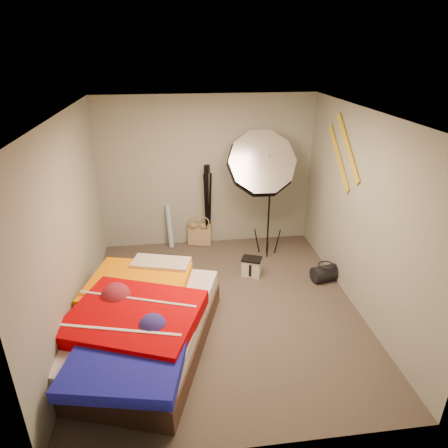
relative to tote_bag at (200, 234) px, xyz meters
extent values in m
plane|color=brown|center=(0.15, -1.90, -0.19)|extent=(4.00, 4.00, 0.00)
plane|color=silver|center=(0.15, -1.90, 2.31)|extent=(4.00, 4.00, 0.00)
plane|color=#999E8F|center=(0.15, 0.10, 1.06)|extent=(3.50, 0.00, 3.50)
plane|color=#999E8F|center=(0.15, -3.90, 1.06)|extent=(3.50, 0.00, 3.50)
plane|color=#999E8F|center=(-1.60, -1.90, 1.06)|extent=(0.00, 4.00, 4.00)
plane|color=#999E8F|center=(1.90, -1.90, 1.06)|extent=(0.00, 4.00, 4.00)
cube|color=tan|center=(0.00, 0.00, 0.00)|extent=(0.42, 0.25, 0.40)
cylinder|color=#5E93CC|center=(-0.51, 0.00, 0.17)|extent=(0.13, 0.22, 0.74)
cube|color=silver|center=(0.69, -1.12, -0.06)|extent=(0.32, 0.28, 0.27)
cylinder|color=black|center=(1.73, -1.41, -0.08)|extent=(0.43, 0.31, 0.24)
cube|color=gold|center=(1.88, -1.30, 1.76)|extent=(0.02, 0.91, 0.78)
cube|color=gold|center=(1.88, -1.05, 1.56)|extent=(0.02, 0.91, 0.78)
cube|color=#492F25|center=(-0.89, -2.48, -0.06)|extent=(2.05, 2.46, 0.27)
cube|color=silver|center=(-0.89, -2.48, 0.17)|extent=(2.00, 2.41, 0.19)
cube|color=#FF9000|center=(-0.89, -1.98, 0.31)|extent=(1.37, 1.26, 0.15)
cube|color=#BB0004|center=(-0.88, -2.65, 0.33)|extent=(1.64, 1.52, 0.17)
cube|color=#1C20BA|center=(-0.93, -3.30, 0.30)|extent=(1.20, 1.04, 0.13)
cube|color=pink|center=(-0.61, -1.63, 0.35)|extent=(0.80, 0.52, 0.15)
cylinder|color=black|center=(1.08, -0.47, 0.64)|extent=(0.03, 0.03, 1.67)
cube|color=black|center=(1.08, -0.47, 1.42)|extent=(0.07, 0.07, 0.10)
cone|color=white|center=(0.89, -0.59, 1.37)|extent=(1.28, 0.98, 1.22)
cylinder|color=black|center=(0.14, -0.04, 0.45)|extent=(0.06, 0.06, 1.29)
cube|color=black|center=(0.14, -0.04, 1.16)|extent=(0.10, 0.10, 0.13)
camera|label=1|loc=(-0.38, -6.19, 2.99)|focal=32.00mm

